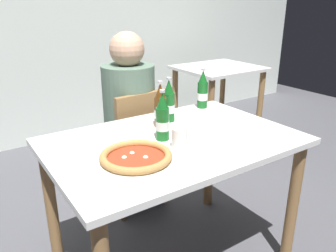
{
  "coord_description": "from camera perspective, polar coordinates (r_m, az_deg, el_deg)",
  "views": [
    {
      "loc": [
        -0.87,
        -1.24,
        1.38
      ],
      "look_at": [
        0.0,
        0.05,
        0.8
      ],
      "focal_mm": 36.02,
      "sensor_mm": 36.0,
      "label": 1
    }
  ],
  "objects": [
    {
      "name": "dining_table_main",
      "position": [
        1.69,
        0.95,
        -5.72
      ],
      "size": [
        1.2,
        0.8,
        0.75
      ],
      "color": "silver",
      "rests_on": "ground_plane"
    },
    {
      "name": "beer_bottle_right",
      "position": [
        1.77,
        -1.31,
        3.1
      ],
      "size": [
        0.07,
        0.07,
        0.25
      ],
      "color": "#512D0F",
      "rests_on": "dining_table_main"
    },
    {
      "name": "diner_seated",
      "position": [
        2.28,
        -6.43,
        -0.15
      ],
      "size": [
        0.34,
        0.34,
        1.21
      ],
      "color": "#2D3342",
      "rests_on": "ground_plane"
    },
    {
      "name": "dining_table_background",
      "position": [
        3.55,
        8.48,
        7.39
      ],
      "size": [
        0.8,
        0.7,
        0.75
      ],
      "color": "silver",
      "rests_on": "ground_plane"
    },
    {
      "name": "beer_bottle_left",
      "position": [
        2.11,
        5.87,
        5.86
      ],
      "size": [
        0.07,
        0.07,
        0.25
      ],
      "color": "#14591E",
      "rests_on": "dining_table_main"
    },
    {
      "name": "chair_behind_table",
      "position": [
        2.28,
        -5.64,
        -2.89
      ],
      "size": [
        0.43,
        0.43,
        0.85
      ],
      "rotation": [
        0.0,
        0.0,
        3.21
      ],
      "color": "olive",
      "rests_on": "ground_plane"
    },
    {
      "name": "beer_bottle_center",
      "position": [
        1.85,
        0.14,
        3.92
      ],
      "size": [
        0.07,
        0.07,
        0.25
      ],
      "color": "#14591E",
      "rests_on": "dining_table_main"
    },
    {
      "name": "pizza_margherita_near",
      "position": [
        1.41,
        -5.43,
        -5.35
      ],
      "size": [
        0.33,
        0.33,
        0.04
      ],
      "color": "white",
      "rests_on": "dining_table_main"
    },
    {
      "name": "paper_cup",
      "position": [
        1.53,
        1.94,
        -2.05
      ],
      "size": [
        0.07,
        0.07,
        0.09
      ],
      "primitive_type": "cylinder",
      "color": "white",
      "rests_on": "dining_table_main"
    },
    {
      "name": "napkin_with_cutlery",
      "position": [
        1.7,
        5.88,
        -1.32
      ],
      "size": [
        0.22,
        0.22,
        0.01
      ],
      "color": "white",
      "rests_on": "dining_table_main"
    },
    {
      "name": "back_wall_tiled",
      "position": [
        3.55,
        -20.73,
        17.9
      ],
      "size": [
        7.0,
        0.1,
        2.6
      ],
      "primitive_type": "cube",
      "color": "silver",
      "rests_on": "ground_plane"
    },
    {
      "name": "beer_bottle_extra",
      "position": [
        1.6,
        -0.95,
        1.19
      ],
      "size": [
        0.07,
        0.07,
        0.25
      ],
      "color": "#14591E",
      "rests_on": "dining_table_main"
    }
  ]
}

